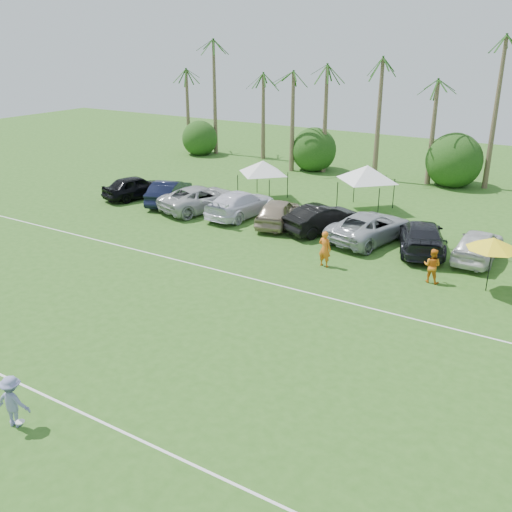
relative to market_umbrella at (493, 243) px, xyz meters
The scene contains 27 objects.
field_lines 16.72m from the market_umbrella, 139.86° to the right, with size 80.00×12.10×0.01m.
palm_tree_0 40.00m from the market_umbrella, 150.84° to the left, with size 2.40×2.40×8.90m.
palm_tree_1 35.89m from the market_umbrella, 146.89° to the left, with size 2.40×2.40×9.90m.
palm_tree_2 32.06m from the market_umbrella, 141.89° to the left, with size 2.40×2.40×10.90m.
palm_tree_3 29.31m from the market_umbrella, 136.89° to the left, with size 2.40×2.40×11.90m.
palm_tree_4 26.02m from the market_umbrella, 130.74° to the left, with size 2.40×2.40×8.90m.
palm_tree_5 23.86m from the market_umbrella, 123.20° to the left, with size 2.40×2.40×9.90m.
palm_tree_6 22.25m from the market_umbrella, 114.10° to the left, with size 2.40×2.40×10.90m.
palm_tree_7 21.31m from the market_umbrella, 103.52° to the left, with size 2.40×2.40×11.90m.
bush_tree_0 37.62m from the market_umbrella, 147.28° to the left, with size 4.00×4.00×4.00m.
bush_tree_1 27.60m from the market_umbrella, 132.53° to the left, with size 4.00×4.00×4.00m.
bush_tree_2 21.40m from the market_umbrella, 108.11° to the left, with size 4.00×4.00×4.00m.
sideline_player_a 8.07m from the market_umbrella, behind, with size 0.70×0.46×1.92m, color orange.
sideline_player_b 2.97m from the market_umbrella, behind, with size 0.84×0.65×1.73m, color orange.
canopy_tent_left 19.27m from the market_umbrella, 154.53° to the left, with size 4.12×4.12×3.33m.
canopy_tent_right 13.77m from the market_umbrella, 136.08° to the left, with size 4.52×4.52×3.66m.
market_umbrella is the anchor object (origin of this frame).
frisbee_player 20.90m from the market_umbrella, 119.50° to the right, with size 1.29×0.89×1.72m.
parked_car_0 25.78m from the market_umbrella, behind, with size 2.00×4.98×1.70m, color black.
parked_car_1 22.82m from the market_umbrella, behind, with size 1.80×5.15×1.70m, color black.
parked_car_2 19.82m from the market_umbrella, 169.52° to the left, with size 2.82×6.11×1.70m, color #B1B1B2.
parked_car_3 16.92m from the market_umbrella, 166.75° to the left, with size 2.38×5.85×1.70m, color white.
parked_car_4 13.92m from the market_umbrella, 165.15° to the left, with size 2.00×4.98×1.70m, color gray.
parked_car_5 11.13m from the market_umbrella, 159.83° to the left, with size 1.80×5.15×1.70m, color black.
parked_car_6 8.39m from the market_umbrella, 152.57° to the left, with size 2.82×6.11×1.70m, color #A7ACB1.
parked_car_7 5.89m from the market_umbrella, 138.97° to the left, with size 2.38×5.85×1.70m, color black.
parked_car_8 4.40m from the market_umbrella, 107.87° to the left, with size 2.00×4.98×1.70m, color silver.
Camera 1 is at (16.40, -7.93, 11.27)m, focal length 40.00 mm.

